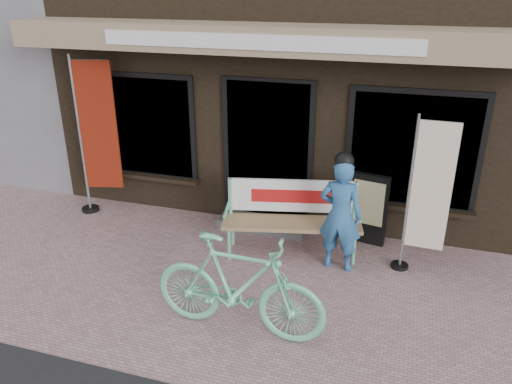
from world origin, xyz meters
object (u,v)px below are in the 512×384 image
(bicycle, at_px, (238,286))
(nobori_cream, at_px, (427,195))
(menu_stand, at_px, (369,208))
(nobori_red, at_px, (96,135))
(bench, at_px, (292,212))
(person, at_px, (341,213))

(bicycle, height_order, nobori_cream, nobori_cream)
(nobori_cream, height_order, menu_stand, nobori_cream)
(bicycle, distance_m, nobori_red, 3.80)
(bench, bearing_deg, bicycle, -106.91)
(bench, distance_m, bicycle, 1.83)
(nobori_red, xyz_separation_m, menu_stand, (4.11, 0.18, -0.75))
(nobori_red, relative_size, nobori_cream, 1.21)
(person, relative_size, nobori_cream, 0.77)
(nobori_red, relative_size, menu_stand, 2.41)
(nobori_red, distance_m, nobori_cream, 4.83)
(person, bearing_deg, nobori_red, 176.65)
(bench, relative_size, nobori_cream, 0.93)
(menu_stand, bearing_deg, person, -98.51)
(bench, xyz_separation_m, menu_stand, (0.96, 0.54, -0.06))
(menu_stand, bearing_deg, nobori_red, -165.70)
(nobori_red, bearing_deg, bicycle, -50.38)
(nobori_cream, bearing_deg, bench, -178.33)
(nobori_red, bearing_deg, nobori_cream, -19.12)
(nobori_cream, bearing_deg, bicycle, -132.04)
(bench, distance_m, menu_stand, 1.10)
(bench, xyz_separation_m, bicycle, (-0.13, -1.83, -0.03))
(nobori_red, distance_m, menu_stand, 4.18)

